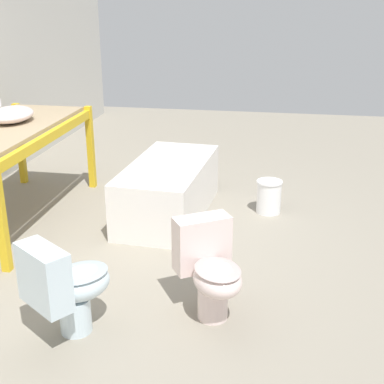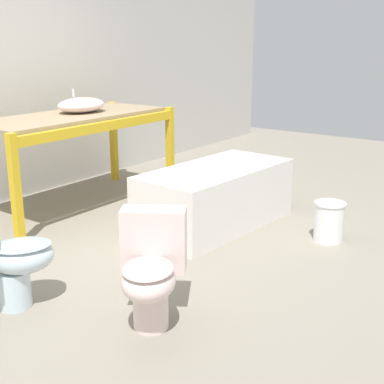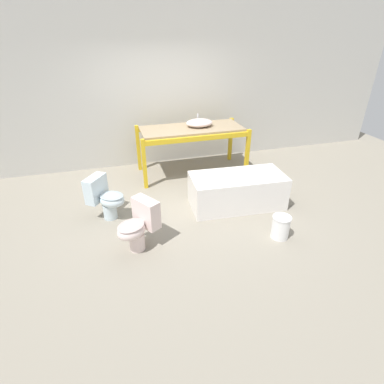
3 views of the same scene
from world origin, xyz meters
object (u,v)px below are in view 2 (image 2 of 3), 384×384
object	(u,v)px
toilet_near	(151,268)
bathtub_main	(216,192)
bucket_white	(329,221)
sink_basin	(81,105)
toilet_far	(3,255)

from	to	relation	value
toilet_near	bathtub_main	bearing A→B (deg)	79.14
bathtub_main	toilet_near	distance (m)	1.84
toilet_near	bucket_white	distance (m)	1.99
sink_basin	bathtub_main	size ratio (longest dim) A/B	0.33
sink_basin	toilet_near	world-z (taller)	sink_basin
sink_basin	bathtub_main	bearing A→B (deg)	-82.64
toilet_near	bucket_white	bearing A→B (deg)	48.15
toilet_far	bucket_white	distance (m)	2.65
toilet_near	sink_basin	bearing A→B (deg)	112.88
toilet_near	toilet_far	distance (m)	0.97
sink_basin	toilet_far	distance (m)	2.40
bathtub_main	sink_basin	bearing A→B (deg)	101.15
toilet_near	bucket_white	world-z (taller)	toilet_near
sink_basin	toilet_near	size ratio (longest dim) A/B	0.76
sink_basin	bathtub_main	xyz separation A→B (m)	(0.20, -1.51, -0.71)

